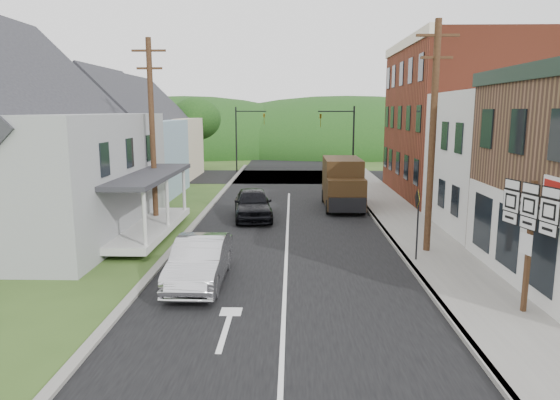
# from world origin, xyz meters

# --- Properties ---
(ground) EXTENTS (120.00, 120.00, 0.00)m
(ground) POSITION_xyz_m (0.00, 0.00, 0.00)
(ground) COLOR #2D4719
(ground) RESTS_ON ground
(road) EXTENTS (9.00, 90.00, 0.02)m
(road) POSITION_xyz_m (0.00, 10.00, 0.00)
(road) COLOR black
(road) RESTS_ON ground
(cross_road) EXTENTS (60.00, 9.00, 0.02)m
(cross_road) POSITION_xyz_m (0.00, 27.00, 0.00)
(cross_road) COLOR black
(cross_road) RESTS_ON ground
(sidewalk_right) EXTENTS (2.80, 55.00, 0.15)m
(sidewalk_right) POSITION_xyz_m (5.90, 8.00, 0.07)
(sidewalk_right) COLOR slate
(sidewalk_right) RESTS_ON ground
(curb_right) EXTENTS (0.20, 55.00, 0.15)m
(curb_right) POSITION_xyz_m (4.55, 8.00, 0.07)
(curb_right) COLOR slate
(curb_right) RESTS_ON ground
(curb_left) EXTENTS (0.30, 55.00, 0.12)m
(curb_left) POSITION_xyz_m (-4.65, 8.00, 0.06)
(curb_left) COLOR slate
(curb_left) RESTS_ON ground
(storefront_white) EXTENTS (8.00, 7.00, 6.50)m
(storefront_white) POSITION_xyz_m (11.30, 7.50, 3.25)
(storefront_white) COLOR silver
(storefront_white) RESTS_ON ground
(storefront_red) EXTENTS (8.00, 12.00, 10.00)m
(storefront_red) POSITION_xyz_m (11.30, 17.00, 5.00)
(storefront_red) COLOR maroon
(storefront_red) RESTS_ON ground
(house_gray) EXTENTS (10.20, 12.24, 8.35)m
(house_gray) POSITION_xyz_m (-12.00, 6.00, 4.23)
(house_gray) COLOR #96999B
(house_gray) RESTS_ON ground
(house_blue) EXTENTS (7.14, 8.16, 7.28)m
(house_blue) POSITION_xyz_m (-11.00, 17.00, 3.69)
(house_blue) COLOR #8BA8BD
(house_blue) RESTS_ON ground
(house_cream) EXTENTS (7.14, 8.16, 7.28)m
(house_cream) POSITION_xyz_m (-11.50, 26.00, 3.69)
(house_cream) COLOR beige
(house_cream) RESTS_ON ground
(utility_pole_right) EXTENTS (1.60, 0.26, 9.00)m
(utility_pole_right) POSITION_xyz_m (5.60, 3.50, 4.66)
(utility_pole_right) COLOR #472D19
(utility_pole_right) RESTS_ON ground
(utility_pole_left) EXTENTS (1.60, 0.26, 9.00)m
(utility_pole_left) POSITION_xyz_m (-6.50, 8.00, 4.66)
(utility_pole_left) COLOR #472D19
(utility_pole_left) RESTS_ON ground
(traffic_signal_right) EXTENTS (2.87, 0.20, 6.00)m
(traffic_signal_right) POSITION_xyz_m (4.30, 23.50, 3.76)
(traffic_signal_right) COLOR black
(traffic_signal_right) RESTS_ON ground
(traffic_signal_left) EXTENTS (2.87, 0.20, 6.00)m
(traffic_signal_left) POSITION_xyz_m (-4.30, 30.50, 3.76)
(traffic_signal_left) COLOR black
(traffic_signal_left) RESTS_ON ground
(tree_left_c) EXTENTS (5.80, 5.80, 8.41)m
(tree_left_c) POSITION_xyz_m (-19.00, 20.00, 5.94)
(tree_left_c) COLOR #382616
(tree_left_c) RESTS_ON ground
(tree_left_d) EXTENTS (4.80, 4.80, 6.94)m
(tree_left_d) POSITION_xyz_m (-9.00, 32.00, 4.88)
(tree_left_d) COLOR #382616
(tree_left_d) RESTS_ON ground
(forested_ridge) EXTENTS (90.00, 30.00, 16.00)m
(forested_ridge) POSITION_xyz_m (0.00, 55.00, 0.00)
(forested_ridge) COLOR #123510
(forested_ridge) RESTS_ON ground
(silver_sedan) EXTENTS (1.61, 4.61, 1.52)m
(silver_sedan) POSITION_xyz_m (-2.80, -0.25, 0.76)
(silver_sedan) COLOR #B8B8BE
(silver_sedan) RESTS_ON ground
(dark_sedan) EXTENTS (2.45, 4.93, 1.61)m
(dark_sedan) POSITION_xyz_m (-1.86, 9.85, 0.81)
(dark_sedan) COLOR black
(dark_sedan) RESTS_ON ground
(delivery_van) EXTENTS (2.16, 5.19, 2.90)m
(delivery_van) POSITION_xyz_m (3.16, 12.90, 1.47)
(delivery_van) COLOR #301E0D
(delivery_van) RESTS_ON ground
(route_sign_cluster) EXTENTS (0.58, 2.05, 3.66)m
(route_sign_cluster) POSITION_xyz_m (6.61, -2.66, 2.52)
(route_sign_cluster) COLOR #472D19
(route_sign_cluster) RESTS_ON sidewalk_right
(warning_sign) EXTENTS (0.11, 0.74, 2.68)m
(warning_sign) POSITION_xyz_m (4.85, 2.22, 1.86)
(warning_sign) COLOR black
(warning_sign) RESTS_ON sidewalk_right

